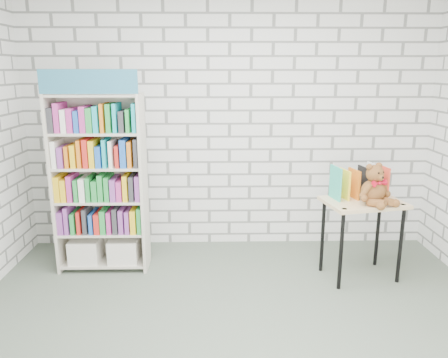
{
  "coord_description": "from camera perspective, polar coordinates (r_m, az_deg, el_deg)",
  "views": [
    {
      "loc": [
        -0.16,
        -2.84,
        1.98
      ],
      "look_at": [
        -0.08,
        0.95,
        1.03
      ],
      "focal_mm": 35.0,
      "sensor_mm": 36.0,
      "label": 1
    }
  ],
  "objects": [
    {
      "name": "bookshelf",
      "position": [
        4.47,
        -15.84,
        -0.37
      ],
      "size": [
        0.88,
        0.34,
        1.99
      ],
      "color": "beige",
      "rests_on": "ground"
    },
    {
      "name": "display_table",
      "position": [
        4.37,
        17.68,
        -4.09
      ],
      "size": [
        0.81,
        0.63,
        0.78
      ],
      "color": "#DAB883",
      "rests_on": "ground"
    },
    {
      "name": "room_shell",
      "position": [
        2.85,
        2.09,
        10.09
      ],
      "size": [
        4.52,
        4.02,
        2.81
      ],
      "color": "silver",
      "rests_on": "ground"
    },
    {
      "name": "table_books",
      "position": [
        4.4,
        17.17,
        -0.43
      ],
      "size": [
        0.54,
        0.32,
        0.3
      ],
      "color": "#2AB799",
      "rests_on": "display_table"
    },
    {
      "name": "ground",
      "position": [
        3.46,
        1.81,
        -20.82
      ],
      "size": [
        4.5,
        4.5,
        0.0
      ],
      "primitive_type": "plane",
      "color": "#4F5B4C",
      "rests_on": "ground"
    },
    {
      "name": "teddy_bear",
      "position": [
        4.23,
        19.16,
        -1.13
      ],
      "size": [
        0.36,
        0.34,
        0.38
      ],
      "color": "brown",
      "rests_on": "display_table"
    }
  ]
}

